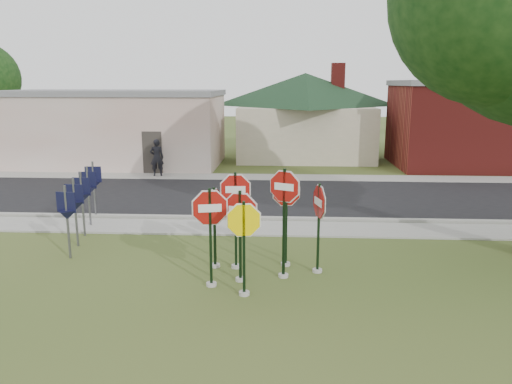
# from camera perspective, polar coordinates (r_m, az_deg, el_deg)

# --- Properties ---
(ground) EXTENTS (120.00, 120.00, 0.00)m
(ground) POSITION_cam_1_polar(r_m,az_deg,el_deg) (10.99, -0.83, -12.51)
(ground) COLOR #3B511E
(ground) RESTS_ON ground
(sidewalk_near) EXTENTS (60.00, 1.60, 0.06)m
(sidewalk_near) POSITION_cam_1_polar(r_m,az_deg,el_deg) (16.13, 0.56, -4.16)
(sidewalk_near) COLOR gray
(sidewalk_near) RESTS_ON ground
(road) EXTENTS (60.00, 7.00, 0.04)m
(road) POSITION_cam_1_polar(r_m,az_deg,el_deg) (20.48, 1.15, -0.59)
(road) COLOR black
(road) RESTS_ON ground
(sidewalk_far) EXTENTS (60.00, 1.60, 0.06)m
(sidewalk_far) POSITION_cam_1_polar(r_m,az_deg,el_deg) (24.68, 1.52, 1.68)
(sidewalk_far) COLOR gray
(sidewalk_far) RESTS_ON ground
(curb) EXTENTS (60.00, 0.20, 0.14)m
(curb) POSITION_cam_1_polar(r_m,az_deg,el_deg) (17.07, 0.72, -3.07)
(curb) COLOR gray
(curb) RESTS_ON ground
(stop_sign_center) EXTENTS (1.13, 0.26, 2.32)m
(stop_sign_center) POSITION_cam_1_polar(r_m,az_deg,el_deg) (11.63, -1.82, -3.63)
(stop_sign_center) COLOR #A5A299
(stop_sign_center) RESTS_ON ground
(stop_sign_yellow) EXTENTS (1.04, 0.24, 2.25)m
(stop_sign_yellow) POSITION_cam_1_polar(r_m,az_deg,el_deg) (10.86, -1.39, -5.16)
(stop_sign_yellow) COLOR #A5A299
(stop_sign_yellow) RESTS_ON ground
(stop_sign_left) EXTENTS (1.12, 0.26, 2.44)m
(stop_sign_left) POSITION_cam_1_polar(r_m,az_deg,el_deg) (11.35, -5.26, -3.60)
(stop_sign_left) COLOR #A5A299
(stop_sign_left) RESTS_ON ground
(stop_sign_right) EXTENTS (0.97, 0.47, 2.78)m
(stop_sign_right) POSITION_cam_1_polar(r_m,az_deg,el_deg) (11.78, 3.25, -1.78)
(stop_sign_right) COLOR #A5A299
(stop_sign_right) RESTS_ON ground
(stop_sign_back_right) EXTENTS (0.97, 0.24, 2.42)m
(stop_sign_back_right) POSITION_cam_1_polar(r_m,az_deg,el_deg) (12.61, 3.48, -2.12)
(stop_sign_back_right) COLOR #A5A299
(stop_sign_back_right) RESTS_ON ground
(stop_sign_back_left) EXTENTS (1.06, 0.24, 2.59)m
(stop_sign_back_left) POSITION_cam_1_polar(r_m,az_deg,el_deg) (12.40, -2.35, -1.71)
(stop_sign_back_left) COLOR #A5A299
(stop_sign_back_left) RESTS_ON ground
(stop_sign_far_right) EXTENTS (0.31, 1.12, 2.38)m
(stop_sign_far_right) POSITION_cam_1_polar(r_m,az_deg,el_deg) (12.24, 7.19, -2.67)
(stop_sign_far_right) COLOR #A5A299
(stop_sign_far_right) RESTS_ON ground
(stop_sign_far_left) EXTENTS (0.40, 1.06, 2.21)m
(stop_sign_far_left) POSITION_cam_1_polar(r_m,az_deg,el_deg) (12.57, -4.77, -2.85)
(stop_sign_far_left) COLOR #A5A299
(stop_sign_far_left) RESTS_ON ground
(route_sign_row) EXTENTS (1.43, 4.63, 2.00)m
(route_sign_row) POSITION_cam_1_polar(r_m,az_deg,el_deg) (16.05, -19.25, -0.55)
(route_sign_row) COLOR #59595E
(route_sign_row) RESTS_ON ground
(building_stucco) EXTENTS (12.20, 6.20, 4.20)m
(building_stucco) POSITION_cam_1_polar(r_m,az_deg,el_deg) (29.68, -16.01, 7.15)
(building_stucco) COLOR silver
(building_stucco) RESTS_ON ground
(building_house) EXTENTS (11.60, 11.60, 6.20)m
(building_house) POSITION_cam_1_polar(r_m,az_deg,el_deg) (31.98, 5.64, 10.60)
(building_house) COLOR beige
(building_house) RESTS_ON ground
(building_brick) EXTENTS (10.20, 6.20, 4.75)m
(building_brick) POSITION_cam_1_polar(r_m,az_deg,el_deg) (30.67, 25.01, 7.11)
(building_brick) COLOR maroon
(building_brick) RESTS_ON ground
(pedestrian) EXTENTS (0.75, 0.57, 1.84)m
(pedestrian) POSITION_cam_1_polar(r_m,az_deg,el_deg) (25.30, -11.26, 3.89)
(pedestrian) COLOR black
(pedestrian) RESTS_ON sidewalk_far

